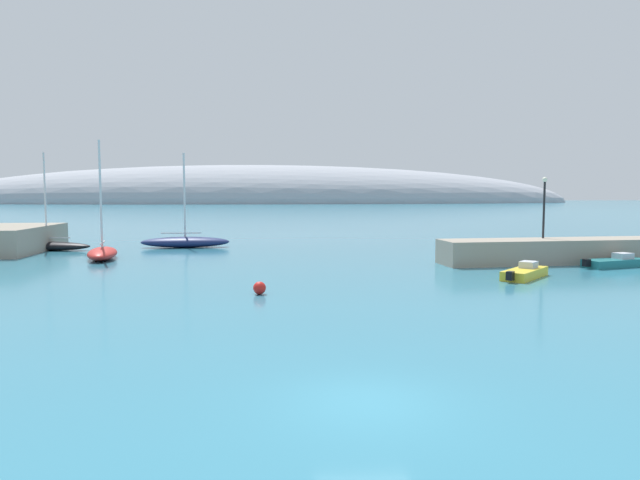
{
  "coord_description": "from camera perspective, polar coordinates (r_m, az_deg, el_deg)",
  "views": [
    {
      "loc": [
        -2.31,
        -13.68,
        5.2
      ],
      "look_at": [
        1.25,
        29.05,
        1.56
      ],
      "focal_mm": 32.37,
      "sensor_mm": 36.0,
      "label": 1
    }
  ],
  "objects": [
    {
      "name": "breakwater_rocks",
      "position": [
        47.16,
        25.97,
        -0.91
      ],
      "size": [
        24.45,
        5.28,
        1.74
      ],
      "primitive_type": "cube",
      "rotation": [
        0.0,
        0.0,
        0.08
      ],
      "color": "gray",
      "rests_on": "ground"
    },
    {
      "name": "harbor_lamp_post",
      "position": [
        45.38,
        21.28,
        3.63
      ],
      "size": [
        0.36,
        0.36,
        4.49
      ],
      "color": "black",
      "rests_on": "breakwater_rocks"
    },
    {
      "name": "motorboat_teal_alongside_breakwater",
      "position": [
        44.44,
        27.16,
        -1.98
      ],
      "size": [
        5.17,
        2.81,
        0.96
      ],
      "rotation": [
        0.0,
        0.0,
        0.29
      ],
      "color": "#1E6B70",
      "rests_on": "water"
    },
    {
      "name": "sailboat_black_end_of_line",
      "position": [
        56.06,
        -25.37,
        -0.47
      ],
      "size": [
        8.06,
        3.16,
        8.59
      ],
      "rotation": [
        0.0,
        0.0,
        2.98
      ],
      "color": "black",
      "rests_on": "water"
    },
    {
      "name": "motorboat_yellow_outer",
      "position": [
        36.72,
        19.58,
        -3.06
      ],
      "size": [
        3.99,
        4.11,
        0.95
      ],
      "rotation": [
        0.0,
        0.0,
        0.82
      ],
      "color": "yellow",
      "rests_on": "water"
    },
    {
      "name": "sailboat_navy_near_shore",
      "position": [
        54.75,
        -13.17,
        -0.14
      ],
      "size": [
        8.15,
        2.57,
        8.67
      ],
      "rotation": [
        0.0,
        0.0,
        0.03
      ],
      "color": "navy",
      "rests_on": "water"
    },
    {
      "name": "sailboat_red_mid_mooring",
      "position": [
        47.11,
        -20.71,
        -1.13
      ],
      "size": [
        3.07,
        6.18,
        9.05
      ],
      "rotation": [
        0.0,
        0.0,
        4.88
      ],
      "color": "red",
      "rests_on": "water"
    },
    {
      "name": "water",
      "position": [
        14.81,
        4.7,
        -15.72
      ],
      "size": [
        600.0,
        600.0,
        0.0
      ],
      "primitive_type": "plane",
      "color": "teal",
      "rests_on": "ground"
    },
    {
      "name": "mooring_buoy_red",
      "position": [
        29.35,
        -6.0,
        -4.74
      ],
      "size": [
        0.65,
        0.65,
        0.65
      ],
      "primitive_type": "sphere",
      "color": "red",
      "rests_on": "water"
    },
    {
      "name": "distant_ridge",
      "position": [
        261.1,
        -6.22,
        3.68
      ],
      "size": [
        287.16,
        62.88,
        33.64
      ],
      "primitive_type": "ellipsoid",
      "color": "#999EA8",
      "rests_on": "ground"
    }
  ]
}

